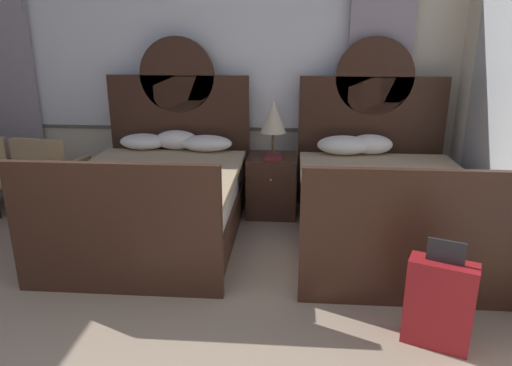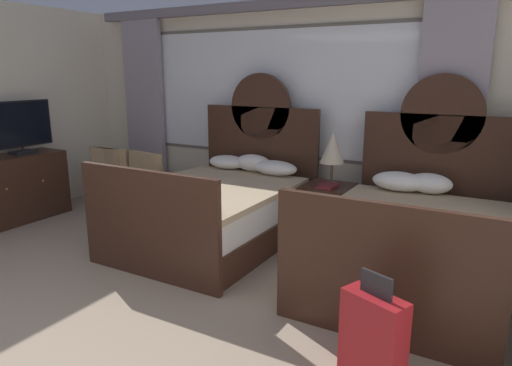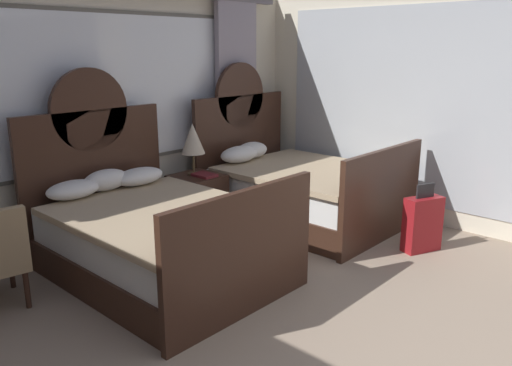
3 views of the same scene
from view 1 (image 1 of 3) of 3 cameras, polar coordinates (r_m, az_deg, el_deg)
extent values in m
cube|color=beige|center=(5.48, -8.17, 12.27)|extent=(5.94, 0.07, 2.70)
cube|color=#646054|center=(5.42, -8.38, 14.76)|extent=(3.85, 0.02, 1.60)
cube|color=white|center=(5.41, -8.40, 14.75)|extent=(3.77, 0.02, 1.52)
cube|color=#998E99|center=(6.16, -28.08, 10.53)|extent=(0.67, 0.08, 2.60)
cube|color=#998E99|center=(5.30, 14.57, 11.16)|extent=(0.67, 0.08, 2.60)
cube|color=#382116|center=(4.56, -11.84, -4.63)|extent=(1.48, 2.01, 0.30)
cube|color=white|center=(4.46, -12.08, -1.08)|extent=(1.42, 1.91, 0.30)
cube|color=tan|center=(4.33, -12.52, 0.80)|extent=(1.52, 1.81, 0.06)
cube|color=#382116|center=(5.35, -9.20, 5.20)|extent=(1.56, 0.06, 1.43)
cylinder|color=#382116|center=(5.25, -9.59, 12.84)|extent=(0.81, 0.06, 0.81)
cube|color=#382116|center=(3.53, -16.80, -5.59)|extent=(1.56, 0.06, 1.01)
ellipsoid|color=white|center=(5.24, -13.56, 4.94)|extent=(0.51, 0.32, 0.17)
ellipsoid|color=white|center=(5.16, -9.67, 5.20)|extent=(0.47, 0.27, 0.21)
ellipsoid|color=white|center=(5.03, -6.08, 4.84)|extent=(0.55, 0.30, 0.17)
cube|color=#382116|center=(4.47, 15.12, -5.37)|extent=(1.48, 2.01, 0.30)
cube|color=white|center=(4.36, 15.44, -1.77)|extent=(1.42, 1.91, 0.30)
cube|color=tan|center=(4.23, 15.82, 0.14)|extent=(1.52, 1.81, 0.06)
cube|color=#382116|center=(5.27, 13.67, 4.73)|extent=(1.56, 0.06, 1.43)
cylinder|color=#382116|center=(5.16, 14.26, 12.48)|extent=(0.81, 0.06, 0.81)
cube|color=#382116|center=(3.40, 18.63, -6.64)|extent=(1.56, 0.06, 1.01)
ellipsoid|color=white|center=(4.95, 10.63, 4.56)|extent=(0.55, 0.32, 0.20)
ellipsoid|color=white|center=(5.03, 13.79, 4.61)|extent=(0.45, 0.31, 0.20)
cube|color=#382116|center=(4.99, 1.93, -0.24)|extent=(0.51, 0.51, 0.64)
sphere|color=tan|center=(4.69, 1.80, 0.37)|extent=(0.02, 0.02, 0.02)
cylinder|color=brown|center=(4.95, 2.07, 3.57)|extent=(0.14, 0.14, 0.02)
cylinder|color=brown|center=(4.92, 2.09, 4.92)|extent=(0.03, 0.03, 0.22)
cone|color=beige|center=(4.86, 2.12, 8.13)|extent=(0.27, 0.27, 0.34)
cube|color=maroon|center=(4.79, 2.21, 3.16)|extent=(0.18, 0.26, 0.03)
cube|color=tan|center=(5.48, -23.14, 0.53)|extent=(0.64, 0.64, 0.10)
cube|color=tan|center=(5.23, -25.00, 2.54)|extent=(0.57, 0.16, 0.43)
cube|color=tan|center=(5.30, -21.11, 1.69)|extent=(0.13, 0.51, 0.16)
cube|color=tan|center=(5.59, -25.39, 1.96)|extent=(0.13, 0.51, 0.16)
cylinder|color=#382116|center=(5.59, -19.61, -0.99)|extent=(0.04, 0.04, 0.32)
cylinder|color=#382116|center=(5.85, -23.44, -0.64)|extent=(0.04, 0.04, 0.32)
cylinder|color=#382116|center=(5.23, -22.26, -2.56)|extent=(0.04, 0.04, 0.32)
cylinder|color=#382116|center=(5.51, -26.21, -2.11)|extent=(0.04, 0.04, 0.32)
cube|color=tan|center=(5.72, -27.28, 2.01)|extent=(0.16, 0.51, 0.16)
cylinder|color=#382116|center=(6.02, -26.29, -0.51)|extent=(0.04, 0.04, 0.32)
cylinder|color=#382116|center=(5.61, -27.75, -1.98)|extent=(0.04, 0.04, 0.32)
cube|color=tan|center=(5.66, -27.87, 1.77)|extent=(0.13, 0.51, 0.16)
cylinder|color=#382116|center=(5.93, -26.15, -0.76)|extent=(0.04, 0.04, 0.32)
cube|color=maroon|center=(3.16, 21.41, -13.55)|extent=(0.43, 0.31, 0.57)
cube|color=#232326|center=(3.00, 22.17, -7.74)|extent=(0.21, 0.10, 0.14)
cylinder|color=black|center=(3.30, 18.05, -16.96)|extent=(0.05, 0.04, 0.05)
cylinder|color=black|center=(3.29, 23.74, -17.81)|extent=(0.05, 0.04, 0.05)
camera|label=2|loc=(1.54, 91.34, -1.00)|focal=32.32mm
camera|label=3|loc=(3.86, -78.92, 6.12)|focal=35.73mm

